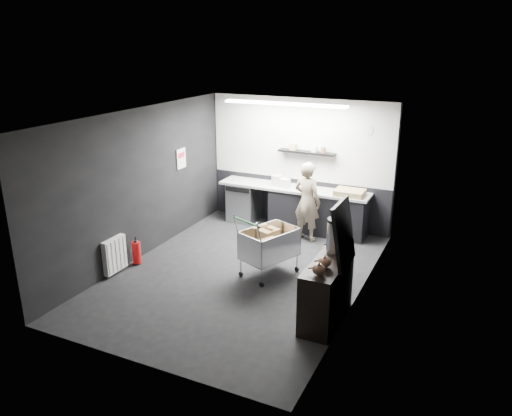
% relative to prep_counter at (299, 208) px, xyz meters
% --- Properties ---
extents(floor, '(5.50, 5.50, 0.00)m').
position_rel_prep_counter_xyz_m(floor, '(-0.14, -2.42, -0.46)').
color(floor, black).
rests_on(floor, ground).
extents(ceiling, '(5.50, 5.50, 0.00)m').
position_rel_prep_counter_xyz_m(ceiling, '(-0.14, -2.42, 2.24)').
color(ceiling, white).
rests_on(ceiling, wall_back).
extents(wall_back, '(5.50, 0.00, 5.50)m').
position_rel_prep_counter_xyz_m(wall_back, '(-0.14, 0.33, 0.89)').
color(wall_back, black).
rests_on(wall_back, floor).
extents(wall_front, '(5.50, 0.00, 5.50)m').
position_rel_prep_counter_xyz_m(wall_front, '(-0.14, -5.17, 0.89)').
color(wall_front, black).
rests_on(wall_front, floor).
extents(wall_left, '(0.00, 5.50, 5.50)m').
position_rel_prep_counter_xyz_m(wall_left, '(-2.14, -2.42, 0.89)').
color(wall_left, black).
rests_on(wall_left, floor).
extents(wall_right, '(0.00, 5.50, 5.50)m').
position_rel_prep_counter_xyz_m(wall_right, '(1.86, -2.42, 0.89)').
color(wall_right, black).
rests_on(wall_right, floor).
extents(kitchen_wall_panel, '(3.95, 0.02, 1.70)m').
position_rel_prep_counter_xyz_m(kitchen_wall_panel, '(-0.14, 0.31, 1.39)').
color(kitchen_wall_panel, silver).
rests_on(kitchen_wall_panel, wall_back).
extents(dado_panel, '(3.95, 0.02, 1.00)m').
position_rel_prep_counter_xyz_m(dado_panel, '(-0.14, 0.31, 0.04)').
color(dado_panel, black).
rests_on(dado_panel, wall_back).
extents(floating_shelf, '(1.20, 0.22, 0.04)m').
position_rel_prep_counter_xyz_m(floating_shelf, '(0.06, 0.20, 1.16)').
color(floating_shelf, black).
rests_on(floating_shelf, wall_back).
extents(wall_clock, '(0.20, 0.03, 0.20)m').
position_rel_prep_counter_xyz_m(wall_clock, '(1.26, 0.30, 1.69)').
color(wall_clock, silver).
rests_on(wall_clock, wall_back).
extents(poster, '(0.02, 0.30, 0.40)m').
position_rel_prep_counter_xyz_m(poster, '(-2.12, -1.12, 1.09)').
color(poster, silver).
rests_on(poster, wall_left).
extents(poster_red_band, '(0.02, 0.22, 0.10)m').
position_rel_prep_counter_xyz_m(poster_red_band, '(-2.11, -1.12, 1.16)').
color(poster_red_band, red).
rests_on(poster_red_band, poster).
extents(radiator, '(0.10, 0.50, 0.60)m').
position_rel_prep_counter_xyz_m(radiator, '(-2.08, -3.32, -0.11)').
color(radiator, silver).
rests_on(radiator, wall_left).
extents(ceiling_strip, '(2.40, 0.20, 0.04)m').
position_rel_prep_counter_xyz_m(ceiling_strip, '(-0.14, -0.57, 2.21)').
color(ceiling_strip, white).
rests_on(ceiling_strip, ceiling).
extents(prep_counter, '(3.20, 0.61, 0.90)m').
position_rel_prep_counter_xyz_m(prep_counter, '(0.00, 0.00, 0.00)').
color(prep_counter, black).
rests_on(prep_counter, floor).
extents(person, '(0.65, 0.51, 1.58)m').
position_rel_prep_counter_xyz_m(person, '(0.34, -0.45, 0.34)').
color(person, '#BDB196').
rests_on(person, floor).
extents(shopping_cart, '(0.94, 1.20, 1.09)m').
position_rel_prep_counter_xyz_m(shopping_cart, '(0.30, -2.22, 0.07)').
color(shopping_cart, silver).
rests_on(shopping_cart, floor).
extents(sideboard, '(0.51, 1.19, 1.78)m').
position_rel_prep_counter_xyz_m(sideboard, '(1.63, -3.19, 0.11)').
color(sideboard, black).
rests_on(sideboard, floor).
extents(fire_extinguisher, '(0.15, 0.15, 0.50)m').
position_rel_prep_counter_xyz_m(fire_extinguisher, '(-1.99, -2.86, -0.22)').
color(fire_extinguisher, red).
rests_on(fire_extinguisher, floor).
extents(cardboard_box, '(0.56, 0.43, 0.11)m').
position_rel_prep_counter_xyz_m(cardboard_box, '(1.07, -0.05, 0.50)').
color(cardboard_box, '#9F8654').
rests_on(cardboard_box, prep_counter).
extents(pink_tub, '(0.21, 0.21, 0.21)m').
position_rel_prep_counter_xyz_m(pink_tub, '(-0.51, 0.00, 0.55)').
color(pink_tub, beige).
rests_on(pink_tub, prep_counter).
extents(white_container, '(0.22, 0.19, 0.18)m').
position_rel_prep_counter_xyz_m(white_container, '(-0.31, -0.05, 0.53)').
color(white_container, silver).
rests_on(white_container, prep_counter).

